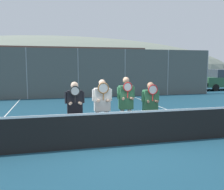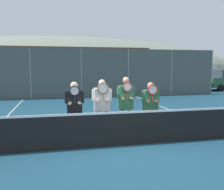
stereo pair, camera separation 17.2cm
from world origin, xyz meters
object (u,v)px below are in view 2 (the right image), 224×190
at_px(car_right_of_center, 182,81).
at_px(car_center, 131,82).
at_px(car_left_of_center, 75,82).
at_px(player_center_left, 102,104).
at_px(player_leftmost, 75,107).
at_px(player_center_right, 126,103).
at_px(player_rightmost, 151,105).
at_px(car_far_left, 7,83).

bearing_deg(car_right_of_center, car_center, -179.10).
xyz_separation_m(car_left_of_center, car_right_of_center, (9.07, -0.06, -0.01)).
bearing_deg(car_center, player_center_left, -110.74).
distance_m(player_leftmost, player_center_left, 0.82).
bearing_deg(car_center, car_right_of_center, 0.90).
relative_size(player_leftmost, player_center_right, 0.94).
distance_m(player_center_left, player_rightmost, 1.50).
bearing_deg(car_left_of_center, car_center, -1.67).
xyz_separation_m(player_center_left, car_center, (4.61, 12.18, -0.20)).
height_order(player_leftmost, car_right_of_center, car_right_of_center).
xyz_separation_m(player_leftmost, player_center_left, (0.81, 0.08, 0.03)).
bearing_deg(car_far_left, player_leftmost, -71.78).
relative_size(car_center, car_right_of_center, 1.00).
relative_size(car_far_left, car_right_of_center, 1.14).
distance_m(player_leftmost, car_far_left, 12.70).
xyz_separation_m(player_center_left, car_right_of_center, (9.12, 12.25, -0.15)).
height_order(car_left_of_center, car_right_of_center, car_left_of_center).
bearing_deg(car_center, player_center_right, -107.67).
xyz_separation_m(player_center_left, player_center_right, (0.73, 0.00, 0.02)).
relative_size(player_leftmost, car_far_left, 0.38).
height_order(player_center_right, car_far_left, player_center_right).
bearing_deg(car_right_of_center, player_leftmost, -128.85).
height_order(player_center_left, car_left_of_center, car_left_of_center).
height_order(player_leftmost, car_far_left, car_far_left).
relative_size(player_leftmost, car_right_of_center, 0.43).
distance_m(player_center_left, car_right_of_center, 15.28).
distance_m(player_leftmost, car_center, 13.41).
xyz_separation_m(player_rightmost, car_center, (3.11, 12.24, -0.14)).
bearing_deg(player_center_left, car_far_left, 111.78).
bearing_deg(player_rightmost, car_far_left, 117.57).
xyz_separation_m(player_leftmost, car_left_of_center, (0.87, 12.40, -0.10)).
bearing_deg(player_center_left, player_center_right, 0.18).
distance_m(car_center, car_right_of_center, 4.51).
bearing_deg(player_center_right, car_left_of_center, 93.16).
distance_m(player_rightmost, car_center, 12.63).
relative_size(car_far_left, car_center, 1.14).
bearing_deg(player_leftmost, car_far_left, 108.22).
relative_size(player_rightmost, car_far_left, 0.37).
xyz_separation_m(player_leftmost, car_far_left, (-3.97, 12.07, -0.09)).
bearing_deg(car_left_of_center, player_rightmost, -83.34).
height_order(player_center_left, player_rightmost, player_center_left).
distance_m(player_leftmost, car_left_of_center, 12.43).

